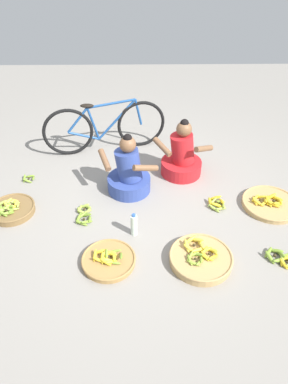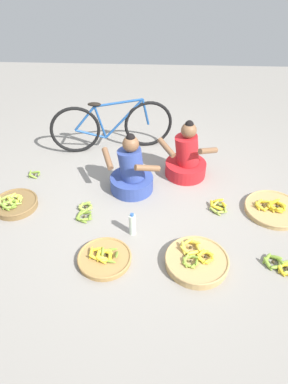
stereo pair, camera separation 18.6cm
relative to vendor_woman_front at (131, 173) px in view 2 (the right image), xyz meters
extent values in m
plane|color=gray|center=(0.18, -0.30, -0.24)|extent=(10.00, 10.00, 0.00)
cylinder|color=#334793|center=(0.00, 0.00, -0.15)|extent=(0.52, 0.52, 0.18)
cylinder|color=#334793|center=(0.00, 0.00, 0.12)|extent=(0.40, 0.37, 0.40)
sphere|color=brown|center=(0.00, 0.00, 0.39)|extent=(0.19, 0.19, 0.19)
sphere|color=black|center=(0.00, 0.00, 0.47)|extent=(0.10, 0.10, 0.10)
cylinder|color=brown|center=(-0.27, 0.00, 0.20)|extent=(0.17, 0.31, 0.16)
cylinder|color=brown|center=(0.20, -0.18, 0.20)|extent=(0.31, 0.19, 0.16)
cylinder|color=red|center=(0.67, 0.35, -0.15)|extent=(0.52, 0.52, 0.18)
cylinder|color=red|center=(0.67, 0.35, 0.12)|extent=(0.35, 0.31, 0.41)
sphere|color=brown|center=(0.67, 0.35, 0.40)|extent=(0.19, 0.19, 0.19)
sphere|color=black|center=(0.67, 0.35, 0.47)|extent=(0.10, 0.10, 0.10)
cylinder|color=brown|center=(0.41, 0.27, 0.20)|extent=(0.24, 0.29, 0.16)
cylinder|color=brown|center=(0.91, 0.22, 0.20)|extent=(0.28, 0.25, 0.16)
torus|color=black|center=(-0.83, 0.84, 0.10)|extent=(0.68, 0.20, 0.68)
torus|color=black|center=(0.16, 1.07, 0.10)|extent=(0.68, 0.20, 0.68)
cylinder|color=#1E4C8C|center=(-0.18, 0.99, 0.21)|extent=(0.55, 0.15, 0.55)
cylinder|color=#1E4C8C|center=(-0.49, 0.92, 0.19)|extent=(0.15, 0.06, 0.49)
cylinder|color=#1E4C8C|center=(-0.24, 0.98, 0.45)|extent=(0.64, 0.18, 0.08)
cylinder|color=#1E4C8C|center=(-0.64, 0.88, 0.02)|extent=(0.42, 0.13, 0.18)
cylinder|color=#1E4C8C|center=(-0.69, 0.87, 0.26)|extent=(0.31, 0.10, 0.35)
cylinder|color=#1E4C8C|center=(0.12, 1.06, 0.29)|extent=(0.12, 0.06, 0.38)
ellipsoid|color=black|center=(-0.55, 0.90, 0.45)|extent=(0.18, 0.08, 0.05)
cylinder|color=tan|center=(1.64, -0.33, -0.22)|extent=(0.64, 0.64, 0.05)
torus|color=tan|center=(1.64, -0.33, -0.19)|extent=(0.65, 0.65, 0.02)
ellipsoid|color=gold|center=(1.73, -0.35, -0.16)|extent=(0.06, 0.16, 0.09)
ellipsoid|color=gold|center=(1.71, -0.30, -0.16)|extent=(0.13, 0.14, 0.07)
ellipsoid|color=gold|center=(1.64, -0.28, -0.15)|extent=(0.16, 0.08, 0.10)
ellipsoid|color=gold|center=(1.60, -0.33, -0.16)|extent=(0.07, 0.16, 0.07)
ellipsoid|color=gold|center=(1.60, -0.36, -0.16)|extent=(0.08, 0.16, 0.09)
ellipsoid|color=gold|center=(1.64, -0.41, -0.16)|extent=(0.16, 0.08, 0.09)
ellipsoid|color=gold|center=(1.69, -0.40, -0.15)|extent=(0.15, 0.10, 0.10)
sphere|color=#382D19|center=(1.66, -0.34, -0.16)|extent=(0.04, 0.04, 0.04)
ellipsoid|color=yellow|center=(1.57, -0.33, -0.16)|extent=(0.05, 0.14, 0.08)
ellipsoid|color=yellow|center=(1.54, -0.27, -0.16)|extent=(0.13, 0.09, 0.09)
ellipsoid|color=yellow|center=(1.47, -0.28, -0.17)|extent=(0.12, 0.12, 0.06)
ellipsoid|color=yellow|center=(1.45, -0.33, -0.17)|extent=(0.05, 0.14, 0.05)
ellipsoid|color=yellow|center=(1.48, -0.37, -0.16)|extent=(0.13, 0.10, 0.08)
ellipsoid|color=yellow|center=(1.55, -0.37, -0.17)|extent=(0.13, 0.11, 0.05)
sphere|color=#382D19|center=(1.51, -0.32, -0.17)|extent=(0.03, 0.03, 0.03)
cylinder|color=#A87F47|center=(-0.17, -1.15, -0.22)|extent=(0.51, 0.51, 0.05)
torus|color=#A87F47|center=(-0.17, -1.15, -0.19)|extent=(0.53, 0.53, 0.02)
ellipsoid|color=olive|center=(-0.05, -1.14, -0.16)|extent=(0.03, 0.15, 0.09)
ellipsoid|color=olive|center=(-0.13, -1.08, -0.17)|extent=(0.16, 0.04, 0.06)
ellipsoid|color=olive|center=(-0.19, -1.15, -0.16)|extent=(0.03, 0.15, 0.09)
ellipsoid|color=olive|center=(-0.13, -1.21, -0.17)|extent=(0.16, 0.05, 0.05)
sphere|color=#382D19|center=(-0.12, -1.15, -0.17)|extent=(0.03, 0.03, 0.03)
ellipsoid|color=yellow|center=(-0.12, -1.14, -0.17)|extent=(0.04, 0.12, 0.06)
ellipsoid|color=yellow|center=(-0.15, -1.10, -0.16)|extent=(0.12, 0.09, 0.08)
ellipsoid|color=yellow|center=(-0.22, -1.11, -0.16)|extent=(0.09, 0.12, 0.06)
ellipsoid|color=yellow|center=(-0.21, -1.18, -0.17)|extent=(0.11, 0.11, 0.05)
ellipsoid|color=yellow|center=(-0.17, -1.19, -0.16)|extent=(0.12, 0.04, 0.07)
sphere|color=#382D19|center=(-0.17, -1.14, -0.16)|extent=(0.03, 0.03, 0.03)
ellipsoid|color=yellow|center=(-0.19, -1.13, -0.17)|extent=(0.04, 0.13, 0.05)
ellipsoid|color=yellow|center=(-0.26, -1.08, -0.17)|extent=(0.14, 0.06, 0.06)
ellipsoid|color=yellow|center=(-0.31, -1.13, -0.16)|extent=(0.04, 0.13, 0.07)
ellipsoid|color=yellow|center=(-0.26, -1.19, -0.16)|extent=(0.13, 0.05, 0.08)
sphere|color=#382D19|center=(-0.25, -1.13, -0.17)|extent=(0.03, 0.03, 0.03)
ellipsoid|color=yellow|center=(-0.12, -1.16, -0.16)|extent=(0.04, 0.13, 0.07)
ellipsoid|color=yellow|center=(-0.15, -1.12, -0.16)|extent=(0.13, 0.09, 0.07)
ellipsoid|color=yellow|center=(-0.19, -1.11, -0.16)|extent=(0.13, 0.08, 0.06)
ellipsoid|color=yellow|center=(-0.23, -1.17, -0.16)|extent=(0.04, 0.13, 0.08)
ellipsoid|color=yellow|center=(-0.20, -1.21, -0.16)|extent=(0.13, 0.09, 0.08)
ellipsoid|color=yellow|center=(-0.15, -1.21, -0.16)|extent=(0.13, 0.09, 0.07)
sphere|color=#382D19|center=(-0.17, -1.16, -0.16)|extent=(0.03, 0.03, 0.03)
cylinder|color=tan|center=(0.71, -1.16, -0.20)|extent=(0.60, 0.60, 0.08)
torus|color=tan|center=(0.71, -1.16, -0.16)|extent=(0.61, 0.61, 0.02)
ellipsoid|color=yellow|center=(0.84, -1.13, -0.13)|extent=(0.06, 0.13, 0.08)
ellipsoid|color=yellow|center=(0.82, -1.10, -0.14)|extent=(0.12, 0.10, 0.07)
ellipsoid|color=yellow|center=(0.77, -1.09, -0.14)|extent=(0.13, 0.07, 0.05)
ellipsoid|color=yellow|center=(0.75, -1.11, -0.14)|extent=(0.10, 0.12, 0.07)
ellipsoid|color=yellow|center=(0.74, -1.18, -0.14)|extent=(0.10, 0.12, 0.06)
ellipsoid|color=yellow|center=(0.77, -1.20, -0.14)|extent=(0.13, 0.08, 0.05)
ellipsoid|color=yellow|center=(0.82, -1.19, -0.14)|extent=(0.12, 0.10, 0.06)
sphere|color=#382D19|center=(0.79, -1.15, -0.14)|extent=(0.03, 0.03, 0.03)
ellipsoid|color=yellow|center=(0.73, -1.02, -0.13)|extent=(0.06, 0.16, 0.07)
ellipsoid|color=yellow|center=(0.69, -0.98, -0.13)|extent=(0.15, 0.11, 0.10)
ellipsoid|color=yellow|center=(0.62, -0.97, -0.13)|extent=(0.16, 0.11, 0.09)
ellipsoid|color=yellow|center=(0.59, -1.05, -0.13)|extent=(0.06, 0.16, 0.08)
ellipsoid|color=yellow|center=(0.61, -1.09, -0.13)|extent=(0.14, 0.13, 0.07)
ellipsoid|color=yellow|center=(0.69, -1.10, -0.14)|extent=(0.16, 0.11, 0.07)
sphere|color=#382D19|center=(0.66, -1.04, -0.14)|extent=(0.03, 0.03, 0.03)
ellipsoid|color=#8CAD38|center=(0.70, -1.21, -0.14)|extent=(0.05, 0.13, 0.07)
ellipsoid|color=#8CAD38|center=(0.67, -1.16, -0.13)|extent=(0.12, 0.08, 0.08)
ellipsoid|color=#8CAD38|center=(0.64, -1.15, -0.14)|extent=(0.13, 0.06, 0.05)
ellipsoid|color=#8CAD38|center=(0.60, -1.18, -0.14)|extent=(0.09, 0.12, 0.06)
ellipsoid|color=#8CAD38|center=(0.60, -1.22, -0.14)|extent=(0.06, 0.13, 0.05)
ellipsoid|color=#8CAD38|center=(0.63, -1.26, -0.14)|extent=(0.13, 0.07, 0.05)
ellipsoid|color=#8CAD38|center=(0.69, -1.24, -0.14)|extent=(0.11, 0.11, 0.05)
sphere|color=#382D19|center=(0.65, -1.21, -0.14)|extent=(0.03, 0.03, 0.03)
cylinder|color=brown|center=(-1.31, -0.40, -0.21)|extent=(0.49, 0.49, 0.07)
torus|color=brown|center=(-1.31, -0.40, -0.17)|extent=(0.51, 0.51, 0.02)
ellipsoid|color=#9EB747|center=(-1.24, -0.39, -0.14)|extent=(0.06, 0.13, 0.07)
ellipsoid|color=#9EB747|center=(-1.28, -0.35, -0.15)|extent=(0.13, 0.06, 0.05)
ellipsoid|color=#9EB747|center=(-1.33, -0.37, -0.14)|extent=(0.11, 0.12, 0.07)
ellipsoid|color=#9EB747|center=(-1.34, -0.44, -0.14)|extent=(0.10, 0.12, 0.08)
ellipsoid|color=#9EB747|center=(-1.27, -0.46, -0.15)|extent=(0.13, 0.08, 0.05)
sphere|color=#382D19|center=(-1.29, -0.40, -0.14)|extent=(0.03, 0.03, 0.03)
ellipsoid|color=yellow|center=(-1.26, -0.36, -0.14)|extent=(0.06, 0.13, 0.07)
ellipsoid|color=yellow|center=(-1.30, -0.32, -0.14)|extent=(0.13, 0.08, 0.06)
ellipsoid|color=yellow|center=(-1.36, -0.34, -0.14)|extent=(0.11, 0.13, 0.06)
ellipsoid|color=yellow|center=(-1.37, -0.40, -0.14)|extent=(0.10, 0.13, 0.07)
ellipsoid|color=yellow|center=(-1.30, -0.42, -0.13)|extent=(0.13, 0.08, 0.09)
sphere|color=#382D19|center=(-1.32, -0.37, -0.14)|extent=(0.03, 0.03, 0.03)
ellipsoid|color=#9EB747|center=(-1.34, -0.43, -0.14)|extent=(0.06, 0.15, 0.09)
ellipsoid|color=#9EB747|center=(-1.37, -0.37, -0.14)|extent=(0.15, 0.11, 0.07)
ellipsoid|color=#9EB747|center=(-1.43, -0.37, -0.14)|extent=(0.15, 0.10, 0.07)
ellipsoid|color=#9EB747|center=(-1.46, -0.44, -0.14)|extent=(0.07, 0.15, 0.07)
ellipsoid|color=#9EB747|center=(-1.44, -0.48, -0.14)|extent=(0.14, 0.11, 0.07)
ellipsoid|color=#9EB747|center=(-1.36, -0.48, -0.14)|extent=(0.14, 0.11, 0.08)
sphere|color=#382D19|center=(-1.40, -0.42, -0.14)|extent=(0.03, 0.03, 0.03)
ellipsoid|color=olive|center=(-1.28, -0.49, -0.14)|extent=(0.04, 0.14, 0.08)
ellipsoid|color=olive|center=(-1.32, -0.43, -0.13)|extent=(0.14, 0.08, 0.09)
ellipsoid|color=olive|center=(-1.37, -0.44, -0.14)|extent=(0.13, 0.11, 0.06)
ellipsoid|color=olive|center=(-1.39, -0.50, -0.13)|extent=(0.06, 0.14, 0.09)
ellipsoid|color=olive|center=(-1.36, -0.54, -0.13)|extent=(0.14, 0.09, 0.09)
ellipsoid|color=olive|center=(-1.30, -0.53, -0.14)|extent=(0.13, 0.11, 0.08)
sphere|color=#382D19|center=(-1.34, -0.49, -0.14)|extent=(0.03, 0.03, 0.03)
ellipsoid|color=olive|center=(-0.42, -0.55, -0.21)|extent=(0.04, 0.15, 0.07)
ellipsoid|color=olive|center=(-0.47, -0.50, -0.21)|extent=(0.15, 0.07, 0.09)
ellipsoid|color=olive|center=(-0.52, -0.51, -0.21)|extent=(0.14, 0.11, 0.07)
ellipsoid|color=olive|center=(-0.55, -0.55, -0.22)|extent=(0.06, 0.15, 0.06)
ellipsoid|color=olive|center=(-0.51, -0.62, -0.22)|extent=(0.15, 0.08, 0.06)
ellipsoid|color=olive|center=(-0.44, -0.61, -0.21)|extent=(0.13, 0.12, 0.09)
sphere|color=#382D19|center=(-0.49, -0.56, -0.22)|extent=(0.03, 0.03, 0.03)
ellipsoid|color=#9EB747|center=(-0.45, -0.40, -0.22)|extent=(0.06, 0.13, 0.06)
ellipsoid|color=#9EB747|center=(-0.47, -0.35, -0.21)|extent=(0.12, 0.11, 0.07)
ellipsoid|color=#9EB747|center=(-0.50, -0.34, -0.21)|extent=(0.12, 0.03, 0.08)
ellipsoid|color=#9EB747|center=(-0.55, -0.38, -0.22)|extent=(0.07, 0.13, 0.05)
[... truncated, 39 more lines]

